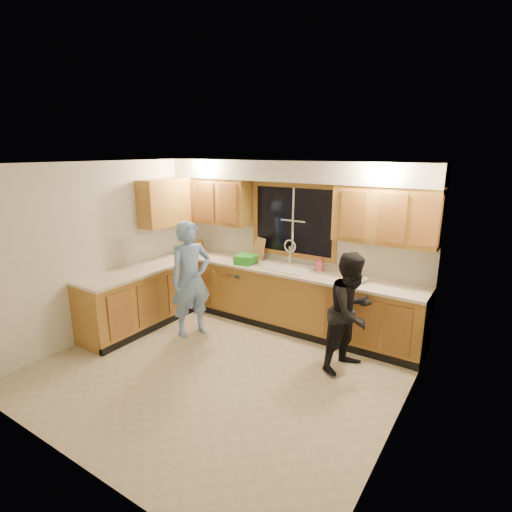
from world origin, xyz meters
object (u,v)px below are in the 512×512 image
at_px(man, 191,279).
at_px(woman, 351,312).
at_px(soap_bottle, 320,263).
at_px(sink, 283,271).
at_px(stove, 108,311).
at_px(dishwasher, 238,289).
at_px(bowl, 359,280).
at_px(dish_crate, 246,259).
at_px(knife_block, 200,246).

xyz_separation_m(man, woman, (2.28, 0.33, -0.10)).
bearing_deg(woman, soap_bottle, 60.32).
bearing_deg(soap_bottle, man, -140.80).
bearing_deg(man, sink, -19.87).
relative_size(sink, stove, 0.96).
xyz_separation_m(woman, soap_bottle, (-0.81, 0.87, 0.28)).
height_order(dishwasher, soap_bottle, soap_bottle).
distance_m(stove, man, 1.24).
bearing_deg(soap_bottle, bowl, -16.89).
bearing_deg(dish_crate, woman, -16.05).
xyz_separation_m(sink, woman, (1.32, -0.68, -0.12)).
height_order(woman, knife_block, woman).
relative_size(woman, bowl, 6.59).
height_order(dishwasher, stove, stove).
height_order(stove, knife_block, knife_block).
bearing_deg(stove, bowl, 31.23).
distance_m(knife_block, bowl, 2.89).
bearing_deg(man, stove, 157.52).
xyz_separation_m(man, bowl, (2.14, 0.99, 0.10)).
xyz_separation_m(dishwasher, man, (-0.11, -1.00, 0.44)).
relative_size(dishwasher, bowl, 3.63).
relative_size(dishwasher, man, 0.48).
relative_size(dishwasher, woman, 0.55).
height_order(woman, bowl, woman).
xyz_separation_m(soap_bottle, bowl, (0.67, -0.20, -0.08)).
height_order(man, bowl, man).
relative_size(dish_crate, soap_bottle, 1.47).
height_order(stove, man, man).
height_order(dishwasher, dish_crate, dish_crate).
distance_m(dishwasher, man, 1.09).
xyz_separation_m(woman, bowl, (-0.14, 0.67, 0.20)).
height_order(stove, dish_crate, dish_crate).
distance_m(dishwasher, soap_bottle, 1.51).
xyz_separation_m(dishwasher, soap_bottle, (1.36, 0.20, 0.61)).
distance_m(stove, soap_bottle, 3.12).
bearing_deg(dish_crate, bowl, 3.55).
xyz_separation_m(dish_crate, bowl, (1.79, 0.11, -0.04)).
relative_size(sink, woman, 0.58).
bearing_deg(sink, woman, -27.30).
distance_m(dish_crate, bowl, 1.79).
height_order(man, soap_bottle, man).
xyz_separation_m(sink, knife_block, (-1.71, 0.07, 0.16)).
bearing_deg(woman, dish_crate, 91.18).
relative_size(dishwasher, stove, 0.91).
relative_size(stove, soap_bottle, 4.36).
distance_m(sink, dish_crate, 0.63).
height_order(dishwasher, bowl, bowl).
height_order(soap_bottle, bowl, soap_bottle).
distance_m(dishwasher, dish_crate, 0.64).
bearing_deg(dish_crate, sink, 11.98).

